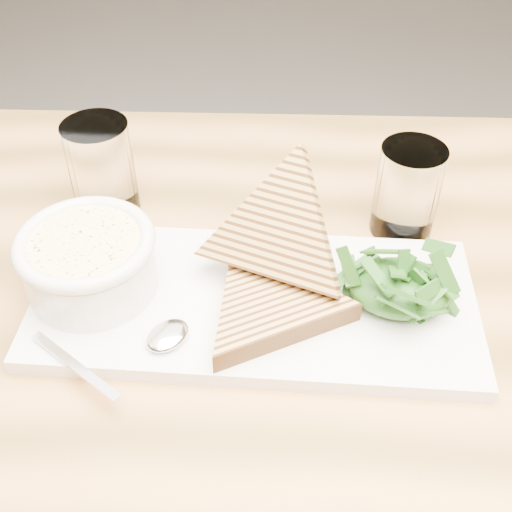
# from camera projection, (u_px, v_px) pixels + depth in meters

# --- Properties ---
(table_top) EXTENTS (1.37, 0.95, 0.04)m
(table_top) POSITION_uv_depth(u_px,v_px,m) (201.00, 391.00, 0.57)
(table_top) COLOR #B77C3F
(table_top) RESTS_ON ground
(platter) EXTENTS (0.42, 0.19, 0.02)m
(platter) POSITION_uv_depth(u_px,v_px,m) (254.00, 302.00, 0.61)
(platter) COLOR white
(platter) RESTS_ON table_top
(soup_bowl) EXTENTS (0.12, 0.12, 0.05)m
(soup_bowl) POSITION_uv_depth(u_px,v_px,m) (91.00, 267.00, 0.60)
(soup_bowl) COLOR white
(soup_bowl) RESTS_ON platter
(soup) EXTENTS (0.10, 0.10, 0.01)m
(soup) POSITION_uv_depth(u_px,v_px,m) (85.00, 244.00, 0.58)
(soup) COLOR #FAE09A
(soup) RESTS_ON soup_bowl
(bowl_rim) EXTENTS (0.13, 0.13, 0.01)m
(bowl_rim) POSITION_uv_depth(u_px,v_px,m) (84.00, 242.00, 0.58)
(bowl_rim) COLOR white
(bowl_rim) RESTS_ON soup_bowl
(sandwich_flat) EXTENTS (0.23, 0.23, 0.02)m
(sandwich_flat) POSITION_uv_depth(u_px,v_px,m) (269.00, 306.00, 0.58)
(sandwich_flat) COLOR tan
(sandwich_flat) RESTS_ON platter
(sandwich_lean) EXTENTS (0.22, 0.22, 0.19)m
(sandwich_lean) POSITION_uv_depth(u_px,v_px,m) (279.00, 232.00, 0.59)
(sandwich_lean) COLOR tan
(sandwich_lean) RESTS_ON sandwich_flat
(salad_base) EXTENTS (0.09, 0.07, 0.04)m
(salad_base) POSITION_uv_depth(u_px,v_px,m) (400.00, 288.00, 0.59)
(salad_base) COLOR black
(salad_base) RESTS_ON platter
(arugula_pile) EXTENTS (0.11, 0.10, 0.05)m
(arugula_pile) POSITION_uv_depth(u_px,v_px,m) (402.00, 281.00, 0.58)
(arugula_pile) COLOR #326820
(arugula_pile) RESTS_ON platter
(spoon_bowl) EXTENTS (0.05, 0.05, 0.01)m
(spoon_bowl) POSITION_uv_depth(u_px,v_px,m) (168.00, 335.00, 0.56)
(spoon_bowl) COLOR silver
(spoon_bowl) RESTS_ON platter
(spoon_handle) EXTENTS (0.09, 0.07, 0.00)m
(spoon_handle) POSITION_uv_depth(u_px,v_px,m) (75.00, 365.00, 0.54)
(spoon_handle) COLOR silver
(spoon_handle) RESTS_ON platter
(glass_near) EXTENTS (0.07, 0.07, 0.11)m
(glass_near) POSITION_uv_depth(u_px,v_px,m) (102.00, 169.00, 0.70)
(glass_near) COLOR white
(glass_near) RESTS_ON table_top
(glass_far) EXTENTS (0.07, 0.07, 0.10)m
(glass_far) POSITION_uv_depth(u_px,v_px,m) (407.00, 191.00, 0.67)
(glass_far) COLOR white
(glass_far) RESTS_ON table_top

